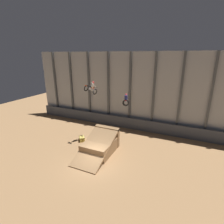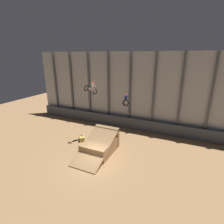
{
  "view_description": "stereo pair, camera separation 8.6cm",
  "coord_description": "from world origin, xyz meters",
  "px_view_note": "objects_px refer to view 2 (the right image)",
  "views": [
    {
      "loc": [
        7.88,
        -12.81,
        10.38
      ],
      "look_at": [
        -0.52,
        5.57,
        3.76
      ],
      "focal_mm": 28.0,
      "sensor_mm": 36.0,
      "label": 1
    },
    {
      "loc": [
        7.96,
        -12.77,
        10.38
      ],
      "look_at": [
        -0.52,
        5.57,
        3.76
      ],
      "focal_mm": 28.0,
      "sensor_mm": 36.0,
      "label": 2
    }
  ],
  "objects_px": {
    "dirt_ramp": "(101,144)",
    "hay_bale_trackside": "(82,139)",
    "rider_bike_left_air": "(91,88)",
    "rider_bike_right_air": "(126,101)"
  },
  "relations": [
    {
      "from": "rider_bike_left_air",
      "to": "dirt_ramp",
      "type": "bearing_deg",
      "value": -22.73
    },
    {
      "from": "rider_bike_left_air",
      "to": "rider_bike_right_air",
      "type": "relative_size",
      "value": 1.03
    },
    {
      "from": "rider_bike_left_air",
      "to": "hay_bale_trackside",
      "type": "xyz_separation_m",
      "value": [
        -1.05,
        -0.97,
        -6.39
      ]
    },
    {
      "from": "dirt_ramp",
      "to": "rider_bike_left_air",
      "type": "xyz_separation_m",
      "value": [
        -2.3,
        2.17,
        5.84
      ]
    },
    {
      "from": "rider_bike_right_air",
      "to": "hay_bale_trackside",
      "type": "xyz_separation_m",
      "value": [
        -4.97,
        -2.25,
        -4.97
      ]
    },
    {
      "from": "rider_bike_left_air",
      "to": "hay_bale_trackside",
      "type": "relative_size",
      "value": 1.7
    },
    {
      "from": "hay_bale_trackside",
      "to": "rider_bike_right_air",
      "type": "bearing_deg",
      "value": 24.32
    },
    {
      "from": "rider_bike_right_air",
      "to": "hay_bale_trackside",
      "type": "height_order",
      "value": "rider_bike_right_air"
    },
    {
      "from": "dirt_ramp",
      "to": "hay_bale_trackside",
      "type": "xyz_separation_m",
      "value": [
        -3.35,
        1.2,
        -0.55
      ]
    },
    {
      "from": "dirt_ramp",
      "to": "rider_bike_left_air",
      "type": "bearing_deg",
      "value": 136.62
    }
  ]
}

